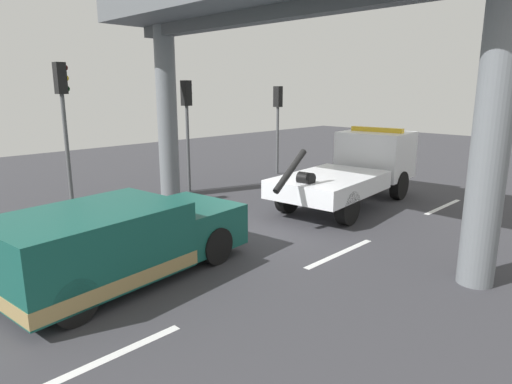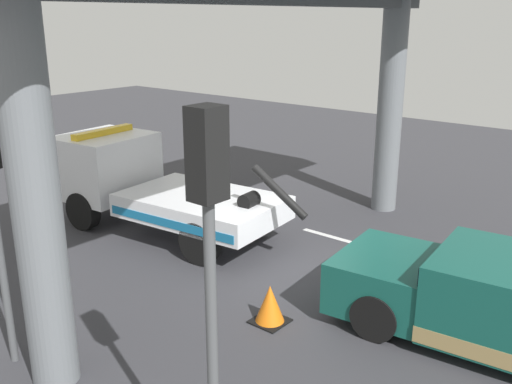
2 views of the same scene
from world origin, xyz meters
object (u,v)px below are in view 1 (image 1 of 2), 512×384
at_px(towed_van_green, 117,243).
at_px(traffic_light_far, 187,111).
at_px(tow_truck_white, 358,167).
at_px(traffic_light_mid, 278,110).
at_px(traffic_light_near, 64,106).
at_px(traffic_cone_orange, 197,213).

bearing_deg(towed_van_green, traffic_light_far, 42.51).
bearing_deg(traffic_light_far, tow_truck_white, -59.62).
bearing_deg(traffic_light_mid, traffic_light_near, 180.00).
bearing_deg(traffic_light_near, traffic_cone_orange, -60.25).
xyz_separation_m(traffic_light_near, traffic_light_far, (4.50, 0.00, -0.32)).
relative_size(towed_van_green, traffic_light_near, 1.18).
xyz_separation_m(tow_truck_white, traffic_light_near, (-7.64, 5.35, 2.12)).
height_order(traffic_light_far, traffic_light_mid, traffic_light_far).
relative_size(towed_van_green, traffic_cone_orange, 7.43).
bearing_deg(tow_truck_white, traffic_light_near, 144.98).
distance_m(tow_truck_white, traffic_light_far, 6.46).
xyz_separation_m(towed_van_green, traffic_cone_orange, (3.49, 1.86, -0.43)).
xyz_separation_m(traffic_light_near, traffic_cone_orange, (2.05, -3.58, -2.97)).
bearing_deg(traffic_light_mid, towed_van_green, -153.55).
height_order(tow_truck_white, traffic_light_near, traffic_light_near).
distance_m(traffic_light_near, traffic_light_far, 4.51).
xyz_separation_m(towed_van_green, traffic_light_near, (1.44, 5.44, 2.54)).
relative_size(tow_truck_white, traffic_light_near, 1.61).
relative_size(towed_van_green, traffic_light_mid, 1.38).
distance_m(tow_truck_white, towed_van_green, 9.09).
bearing_deg(traffic_cone_orange, towed_van_green, -151.93).
bearing_deg(traffic_light_far, towed_van_green, -137.49).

